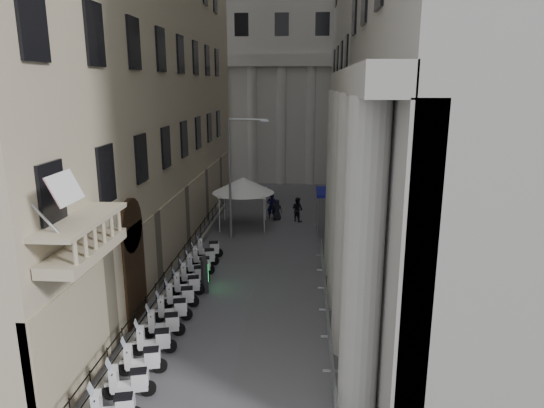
{
  "coord_description": "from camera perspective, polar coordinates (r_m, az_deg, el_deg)",
  "views": [
    {
      "loc": [
        2.51,
        -7.48,
        10.31
      ],
      "look_at": [
        0.91,
        15.83,
        4.5
      ],
      "focal_mm": 32.0,
      "sensor_mm": 36.0,
      "label": 1
    }
  ],
  "objects": [
    {
      "name": "far_building",
      "position": [
        55.73,
        1.42,
        18.78
      ],
      "size": [
        22.0,
        10.0,
        30.0
      ],
      "primitive_type": "cube",
      "color": "#A2A099",
      "rests_on": "ground"
    },
    {
      "name": "iron_fence",
      "position": [
        28.31,
        -10.36,
        -7.63
      ],
      "size": [
        0.3,
        28.0,
        1.4
      ],
      "primitive_type": null,
      "color": "black",
      "rests_on": "ground"
    },
    {
      "name": "barrier_6",
      "position": [
        29.09,
        5.85,
        -6.87
      ],
      "size": [
        0.6,
        2.4,
        1.1
      ],
      "primitive_type": null,
      "color": "#B4B7BD",
      "rests_on": "ground"
    },
    {
      "name": "barrier_4",
      "position": [
        24.49,
        6.22,
        -11.02
      ],
      "size": [
        0.6,
        2.4,
        1.1
      ],
      "primitive_type": null,
      "color": "#B4B7BD",
      "rests_on": "ground"
    },
    {
      "name": "scooter_12",
      "position": [
        29.96,
        -7.42,
        -6.29
      ],
      "size": [
        1.49,
        0.87,
        1.5
      ],
      "primitive_type": null,
      "rotation": [
        0.0,
        0.0,
        1.8
      ],
      "color": "white",
      "rests_on": "ground"
    },
    {
      "name": "info_kiosk",
      "position": [
        25.13,
        -7.93,
        -8.23
      ],
      "size": [
        0.52,
        0.85,
        1.73
      ],
      "rotation": [
        0.0,
        0.0,
        0.37
      ],
      "color": "black",
      "rests_on": "ground"
    },
    {
      "name": "scooter_5",
      "position": [
        21.55,
        -12.48,
        -14.98
      ],
      "size": [
        1.49,
        0.87,
        1.5
      ],
      "primitive_type": null,
      "rotation": [
        0.0,
        0.0,
        1.8
      ],
      "color": "white",
      "rests_on": "ground"
    },
    {
      "name": "scooter_10",
      "position": [
        27.49,
        -8.52,
        -8.23
      ],
      "size": [
        1.49,
        0.87,
        1.5
      ],
      "primitive_type": null,
      "rotation": [
        0.0,
        0.0,
        1.8
      ],
      "color": "white",
      "rests_on": "ground"
    },
    {
      "name": "barrier_2",
      "position": [
        20.07,
        6.76,
        -17.05
      ],
      "size": [
        0.6,
        2.4,
        1.1
      ],
      "primitive_type": null,
      "color": "#B4B7BD",
      "rests_on": "ground"
    },
    {
      "name": "barrier_1",
      "position": [
        17.97,
        7.15,
        -21.16
      ],
      "size": [
        0.6,
        2.4,
        1.1
      ],
      "primitive_type": null,
      "color": "#B4B7BD",
      "rests_on": "ground"
    },
    {
      "name": "scooter_9",
      "position": [
        26.27,
        -9.16,
        -9.34
      ],
      "size": [
        1.49,
        0.87,
        1.5
      ],
      "primitive_type": null,
      "rotation": [
        0.0,
        0.0,
        1.8
      ],
      "color": "white",
      "rests_on": "ground"
    },
    {
      "name": "barrier_5",
      "position": [
        26.77,
        6.02,
        -8.77
      ],
      "size": [
        0.6,
        2.4,
        1.1
      ],
      "primitive_type": null,
      "color": "#B4B7BD",
      "rests_on": "ground"
    },
    {
      "name": "barrier_3",
      "position": [
        22.25,
        6.46,
        -13.74
      ],
      "size": [
        0.6,
        2.4,
        1.1
      ],
      "primitive_type": null,
      "color": "#B4B7BD",
      "rests_on": "ground"
    },
    {
      "name": "scooter_3",
      "position": [
        19.33,
        -14.83,
        -18.78
      ],
      "size": [
        1.49,
        0.87,
        1.5
      ],
      "primitive_type": null,
      "rotation": [
        0.0,
        0.0,
        1.8
      ],
      "color": "white",
      "rests_on": "ground"
    },
    {
      "name": "security_tent",
      "position": [
        35.41,
        -3.3,
        2.17
      ],
      "size": [
        4.54,
        4.54,
        3.69
      ],
      "color": "white",
      "rests_on": "ground"
    },
    {
      "name": "scooter_4",
      "position": [
        20.43,
        -13.58,
        -16.78
      ],
      "size": [
        1.49,
        0.87,
        1.5
      ],
      "primitive_type": null,
      "rotation": [
        0.0,
        0.0,
        1.8
      ],
      "color": "white",
      "rests_on": "ground"
    },
    {
      "name": "pedestrian_c",
      "position": [
        37.55,
        0.6,
        -0.69
      ],
      "size": [
        0.86,
        0.63,
        1.63
      ],
      "primitive_type": "imported",
      "rotation": [
        0.0,
        0.0,
        3.29
      ],
      "color": "black",
      "rests_on": "ground"
    },
    {
      "name": "scooter_11",
      "position": [
        28.72,
        -7.95,
        -7.22
      ],
      "size": [
        1.49,
        0.87,
        1.5
      ],
      "primitive_type": null,
      "rotation": [
        0.0,
        0.0,
        1.8
      ],
      "color": "white",
      "rests_on": "ground"
    },
    {
      "name": "scooter_8",
      "position": [
        25.06,
        -9.86,
        -10.55
      ],
      "size": [
        1.49,
        0.87,
        1.5
      ],
      "primitive_type": null,
      "rotation": [
        0.0,
        0.0,
        1.8
      ],
      "color": "white",
      "rests_on": "ground"
    },
    {
      "name": "pedestrian_b",
      "position": [
        37.21,
        3.01,
        -0.63
      ],
      "size": [
        1.16,
        1.14,
        1.89
      ],
      "primitive_type": "imported",
      "rotation": [
        0.0,
        0.0,
        2.45
      ],
      "color": "black",
      "rests_on": "ground"
    },
    {
      "name": "scooter_6",
      "position": [
        22.7,
        -11.5,
        -13.35
      ],
      "size": [
        1.49,
        0.87,
        1.5
      ],
      "primitive_type": null,
      "rotation": [
        0.0,
        0.0,
        1.8
      ],
      "color": "white",
      "rests_on": "ground"
    },
    {
      "name": "street_lamp",
      "position": [
        32.47,
        -4.45,
        4.2
      ],
      "size": [
        2.65,
        0.22,
        8.11
      ],
      "rotation": [
        0.0,
        0.0,
        0.0
      ],
      "color": "#979A9F",
      "rests_on": "ground"
    },
    {
      "name": "blue_awning",
      "position": [
        35.06,
        6.45,
        -3.23
      ],
      "size": [
        1.6,
        3.0,
        3.0
      ],
      "primitive_type": null,
      "color": "navy",
      "rests_on": "ground"
    },
    {
      "name": "scooter_2",
      "position": [
        18.28,
        -16.26,
        -21.0
      ],
      "size": [
        1.49,
        0.87,
        1.5
      ],
      "primitive_type": null,
      "rotation": [
        0.0,
        0.0,
        1.8
      ],
      "color": "white",
      "rests_on": "ground"
    },
    {
      "name": "pedestrian_a",
      "position": [
        37.87,
        -0.05,
        -0.25
      ],
      "size": [
        0.78,
        0.55,
        2.03
      ],
      "primitive_type": "imported",
      "rotation": [
        0.0,
        0.0,
        3.23
      ],
      "color": "black",
      "rests_on": "ground"
    },
    {
      "name": "scooter_7",
      "position": [
        23.87,
        -10.64,
        -11.88
      ],
      "size": [
        1.49,
        0.87,
        1.5
      ],
      "primitive_type": null,
      "rotation": [
        0.0,
        0.0,
        1.8
      ],
      "color": "white",
      "rests_on": "ground"
    }
  ]
}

